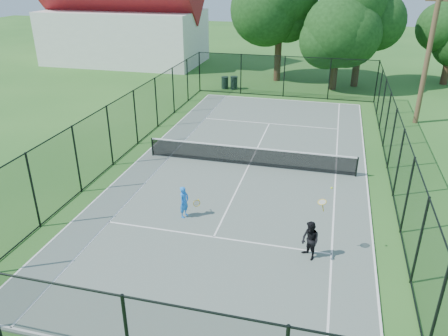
% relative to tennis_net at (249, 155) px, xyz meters
% --- Properties ---
extents(ground, '(120.00, 120.00, 0.00)m').
position_rel_tennis_net_xyz_m(ground, '(0.00, 0.00, -0.58)').
color(ground, '#23561D').
extents(tennis_court, '(11.00, 24.00, 0.06)m').
position_rel_tennis_net_xyz_m(tennis_court, '(0.00, 0.00, -0.55)').
color(tennis_court, slate).
rests_on(tennis_court, ground).
extents(tennis_net, '(10.08, 0.08, 0.95)m').
position_rel_tennis_net_xyz_m(tennis_net, '(0.00, 0.00, 0.00)').
color(tennis_net, black).
rests_on(tennis_net, tennis_court).
extents(fence, '(13.10, 26.10, 3.00)m').
position_rel_tennis_net_xyz_m(fence, '(0.00, 0.00, 0.92)').
color(fence, black).
rests_on(fence, ground).
extents(tree_near_left, '(6.29, 6.29, 8.21)m').
position_rel_tennis_net_xyz_m(tree_near_left, '(-1.18, 17.96, 4.47)').
color(tree_near_left, '#332114').
rests_on(tree_near_left, ground).
extents(tree_near_mid, '(5.45, 5.45, 7.13)m').
position_rel_tennis_net_xyz_m(tree_near_mid, '(3.51, 16.12, 3.81)').
color(tree_near_mid, '#332114').
rests_on(tree_near_mid, ground).
extents(tree_near_right, '(5.69, 5.69, 7.85)m').
position_rel_tennis_net_xyz_m(tree_near_right, '(5.19, 17.60, 4.41)').
color(tree_near_right, '#332114').
rests_on(tree_near_right, ground).
extents(building, '(15.30, 8.15, 11.87)m').
position_rel_tennis_net_xyz_m(building, '(-17.00, 22.00, 4.35)').
color(building, silver).
rests_on(building, ground).
extents(trash_bin_left, '(0.58, 0.58, 0.93)m').
position_rel_tennis_net_xyz_m(trash_bin_left, '(-4.81, 14.26, -0.11)').
color(trash_bin_left, black).
rests_on(trash_bin_left, ground).
extents(trash_bin_right, '(0.58, 0.58, 1.00)m').
position_rel_tennis_net_xyz_m(trash_bin_right, '(-4.06, 14.23, -0.07)').
color(trash_bin_right, black).
rests_on(trash_bin_right, ground).
extents(utility_pole, '(1.40, 0.30, 7.83)m').
position_rel_tennis_net_xyz_m(utility_pole, '(8.75, 9.00, 3.40)').
color(utility_pole, '#4C3823').
rests_on(utility_pole, ground).
extents(player_blue, '(0.79, 0.52, 1.26)m').
position_rel_tennis_net_xyz_m(player_blue, '(-1.46, -5.29, 0.11)').
color(player_blue, blue).
rests_on(player_blue, tennis_court).
extents(player_black, '(0.93, 0.90, 2.52)m').
position_rel_tennis_net_xyz_m(player_black, '(3.37, -6.78, 0.16)').
color(player_black, black).
rests_on(player_black, tennis_court).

